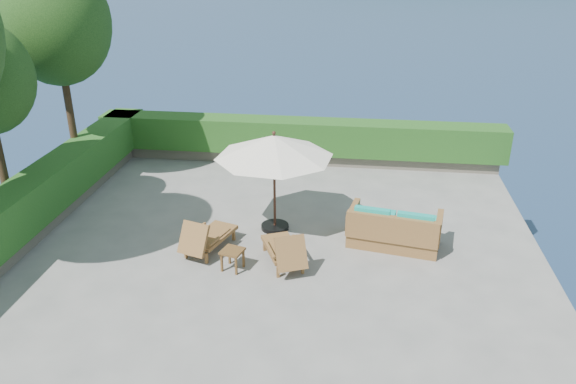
# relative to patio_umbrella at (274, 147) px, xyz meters

# --- Properties ---
(ground) EXTENTS (12.00, 12.00, 0.00)m
(ground) POSITION_rel_patio_umbrella_xyz_m (0.05, -1.07, -2.07)
(ground) COLOR gray
(ground) RESTS_ON ground
(foundation) EXTENTS (12.00, 12.00, 3.00)m
(foundation) POSITION_rel_patio_umbrella_xyz_m (0.05, -1.07, -3.62)
(foundation) COLOR #5D544A
(foundation) RESTS_ON ocean
(ocean) EXTENTS (600.00, 600.00, 0.00)m
(ocean) POSITION_rel_patio_umbrella_xyz_m (0.05, -1.07, -5.07)
(ocean) COLOR #18284B
(ocean) RESTS_ON ground
(planter_wall_far) EXTENTS (12.00, 0.60, 0.36)m
(planter_wall_far) POSITION_rel_patio_umbrella_xyz_m (0.05, 4.53, -1.89)
(planter_wall_far) COLOR #726B5B
(planter_wall_far) RESTS_ON ground
(planter_wall_left) EXTENTS (0.60, 12.00, 0.36)m
(planter_wall_left) POSITION_rel_patio_umbrella_xyz_m (-5.55, -1.07, -1.89)
(planter_wall_left) COLOR #726B5B
(planter_wall_left) RESTS_ON ground
(hedge_far) EXTENTS (12.40, 0.90, 1.00)m
(hedge_far) POSITION_rel_patio_umbrella_xyz_m (0.05, 4.53, -1.22)
(hedge_far) COLOR #134415
(hedge_far) RESTS_ON planter_wall_far
(hedge_left) EXTENTS (0.90, 12.40, 1.00)m
(hedge_left) POSITION_rel_patio_umbrella_xyz_m (-5.55, -1.07, -1.22)
(hedge_left) COLOR #134415
(hedge_left) RESTS_ON planter_wall_left
(tree_far) EXTENTS (2.80, 2.80, 6.03)m
(tree_far) POSITION_rel_patio_umbrella_xyz_m (-5.95, 2.13, 2.34)
(tree_far) COLOR #3E2B18
(tree_far) RESTS_ON ground
(patio_umbrella) EXTENTS (3.37, 3.37, 2.45)m
(patio_umbrella) POSITION_rel_patio_umbrella_xyz_m (0.00, 0.00, 0.00)
(patio_umbrella) COLOR black
(patio_umbrella) RESTS_ON ground
(lounge_left) EXTENTS (1.07, 1.65, 0.88)m
(lounge_left) POSITION_rel_patio_umbrella_xyz_m (-1.33, -1.27, -1.70)
(lounge_left) COLOR olive
(lounge_left) RESTS_ON ground
(lounge_right) EXTENTS (1.19, 1.65, 0.88)m
(lounge_right) POSITION_rel_patio_umbrella_xyz_m (0.45, -1.61, -1.70)
(lounge_right) COLOR olive
(lounge_right) RESTS_ON ground
(side_table) EXTENTS (0.53, 0.53, 0.46)m
(side_table) POSITION_rel_patio_umbrella_xyz_m (-0.60, -1.92, -1.69)
(side_table) COLOR brown
(side_table) RESTS_ON ground
(wicker_loveseat) EXTENTS (2.19, 1.39, 1.00)m
(wicker_loveseat) POSITION_rel_patio_umbrella_xyz_m (2.77, -0.47, -1.68)
(wicker_loveseat) COLOR olive
(wicker_loveseat) RESTS_ON ground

